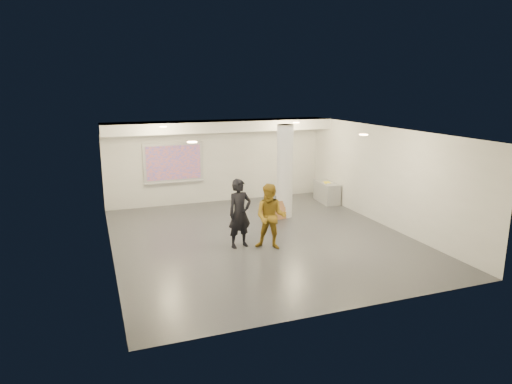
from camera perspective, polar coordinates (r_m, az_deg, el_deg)
name	(u,v)px	position (r m, az deg, el deg)	size (l,w,h in m)	color
floor	(261,238)	(12.90, 0.62, -5.80)	(8.00, 9.00, 0.01)	#37393E
ceiling	(261,131)	(12.25, 0.65, 7.59)	(8.00, 9.00, 0.01)	white
wall_back	(217,161)	(16.69, -4.88, 3.87)	(8.00, 0.01, 3.00)	silver
wall_front	(348,236)	(8.58, 11.43, -5.43)	(8.00, 0.01, 3.00)	silver
wall_left	(108,199)	(11.71, -17.98, -0.78)	(0.01, 9.00, 3.00)	silver
wall_right	(384,176)	(14.37, 15.72, 1.89)	(0.01, 9.00, 3.00)	silver
soffit_band	(221,126)	(16.00, -4.44, 8.24)	(8.00, 1.10, 0.36)	white
downlight_nw	(163,127)	(14.11, -11.52, 7.99)	(0.22, 0.22, 0.02)	#FEC689
downlight_ne	(296,123)	(15.40, 5.04, 8.63)	(0.22, 0.22, 0.02)	#FEC689
downlight_sw	(192,142)	(10.19, -7.99, 6.20)	(0.22, 0.22, 0.02)	#FEC689
downlight_se	(364,135)	(11.92, 13.30, 6.98)	(0.22, 0.22, 0.02)	#FEC689
column	(285,171)	(14.68, 3.61, 2.59)	(0.52, 0.52, 3.00)	silver
projection_screen	(173,163)	(16.30, -10.27, 3.57)	(2.10, 0.13, 1.42)	silver
credenza	(327,192)	(16.93, 8.82, -0.01)	(0.53, 1.27, 0.74)	gray
papers_stack	(328,183)	(16.75, 8.98, 1.17)	(0.25, 0.32, 0.02)	white
postit_pad	(327,182)	(16.74, 8.86, 1.18)	(0.21, 0.29, 0.03)	yellow
cardboard_back	(278,211)	(14.58, 2.75, -2.34)	(0.54, 0.05, 0.59)	#9F683E
cardboard_front	(268,213)	(14.50, 1.51, -2.60)	(0.46, 0.05, 0.51)	#9F683E
woman	(240,213)	(11.98, -2.05, -2.70)	(0.67, 0.44, 1.84)	black
man	(271,217)	(11.87, 1.86, -3.10)	(0.84, 0.66, 1.73)	olive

